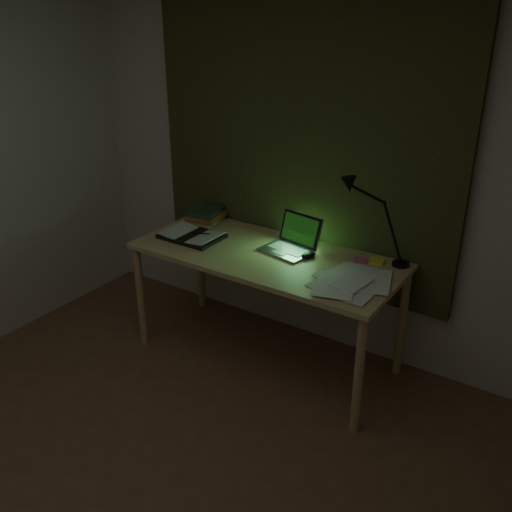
% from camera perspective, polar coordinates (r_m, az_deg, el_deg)
% --- Properties ---
extents(floor, '(3.50, 4.00, 0.00)m').
position_cam_1_polar(floor, '(3.17, -15.80, -22.92)').
color(floor, brown).
rests_on(floor, ground).
extents(wall_back, '(3.50, 0.00, 2.50)m').
position_cam_1_polar(wall_back, '(3.87, 4.63, 8.85)').
color(wall_back, beige).
rests_on(wall_back, ground).
extents(curtain, '(2.20, 0.06, 2.00)m').
position_cam_1_polar(curtain, '(3.78, 4.43, 11.63)').
color(curtain, '#2A2D16').
rests_on(curtain, wall_back).
extents(desk, '(1.73, 0.76, 0.79)m').
position_cam_1_polar(desk, '(3.82, 1.00, -5.17)').
color(desk, tan).
rests_on(desk, floor).
extents(laptop, '(0.37, 0.41, 0.23)m').
position_cam_1_polar(laptop, '(3.63, 3.06, 2.03)').
color(laptop, '#B3B3B8').
rests_on(laptop, desk).
extents(open_textbook, '(0.40, 0.29, 0.03)m').
position_cam_1_polar(open_textbook, '(3.90, -6.43, 2.07)').
color(open_textbook, silver).
rests_on(open_textbook, desk).
extents(book_stack, '(0.24, 0.28, 0.10)m').
position_cam_1_polar(book_stack, '(4.16, -5.08, 4.08)').
color(book_stack, silver).
rests_on(book_stack, desk).
extents(loose_papers, '(0.46, 0.48, 0.02)m').
position_cam_1_polar(loose_papers, '(3.32, 8.81, -2.40)').
color(loose_papers, white).
rests_on(loose_papers, desk).
extents(mouse, '(0.09, 0.12, 0.04)m').
position_cam_1_polar(mouse, '(3.59, 5.24, 0.10)').
color(mouse, black).
rests_on(mouse, desk).
extents(sticky_yellow, '(0.10, 0.10, 0.02)m').
position_cam_1_polar(sticky_yellow, '(3.60, 12.03, -0.49)').
color(sticky_yellow, yellow).
rests_on(sticky_yellow, desk).
extents(sticky_pink, '(0.09, 0.09, 0.02)m').
position_cam_1_polar(sticky_pink, '(3.60, 10.40, -0.40)').
color(sticky_pink, pink).
rests_on(sticky_pink, desk).
extents(desk_lamp, '(0.44, 0.38, 0.57)m').
position_cam_1_polar(desk_lamp, '(3.48, 14.72, 3.27)').
color(desk_lamp, black).
rests_on(desk_lamp, desk).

